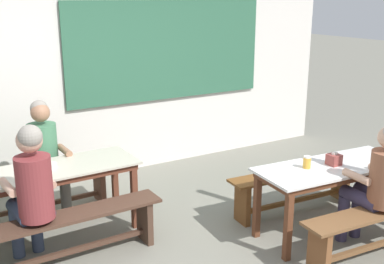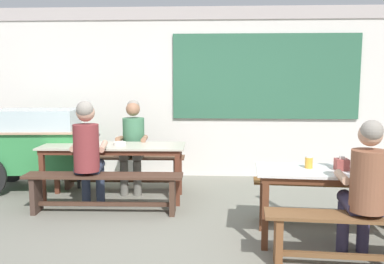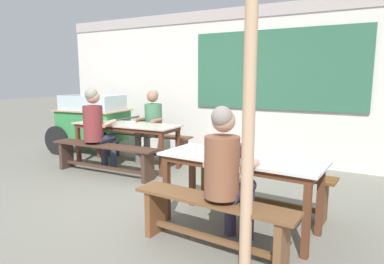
% 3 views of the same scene
% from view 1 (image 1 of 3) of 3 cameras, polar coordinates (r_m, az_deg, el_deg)
% --- Properties ---
extents(ground_plane, '(40.00, 40.00, 0.00)m').
position_cam_1_polar(ground_plane, '(4.57, 0.55, -14.48)').
color(ground_plane, slate).
extents(backdrop_wall, '(7.25, 0.23, 2.69)m').
position_cam_1_polar(backdrop_wall, '(6.23, -10.87, 7.46)').
color(backdrop_wall, silver).
rests_on(backdrop_wall, ground_plane).
extents(dining_table_far, '(1.87, 0.67, 0.72)m').
position_cam_1_polar(dining_table_far, '(4.77, -17.74, -5.25)').
color(dining_table_far, '#BEB8A4').
rests_on(dining_table_far, ground_plane).
extents(dining_table_near, '(1.63, 0.73, 0.72)m').
position_cam_1_polar(dining_table_near, '(4.88, 16.64, -4.74)').
color(dining_table_near, silver).
rests_on(dining_table_near, ground_plane).
extents(bench_far_back, '(1.81, 0.35, 0.47)m').
position_cam_1_polar(bench_far_back, '(5.40, -18.97, -6.63)').
color(bench_far_back, brown).
rests_on(bench_far_back, ground_plane).
extents(bench_far_front, '(1.87, 0.34, 0.47)m').
position_cam_1_polar(bench_far_front, '(4.40, -15.47, -11.52)').
color(bench_far_front, '#482E22').
rests_on(bench_far_front, ground_plane).
extents(bench_near_back, '(1.62, 0.39, 0.47)m').
position_cam_1_polar(bench_near_back, '(5.39, 12.32, -6.20)').
color(bench_near_back, brown).
rests_on(bench_near_back, ground_plane).
extents(bench_near_front, '(1.49, 0.39, 0.47)m').
position_cam_1_polar(bench_near_front, '(4.65, 21.03, -10.64)').
color(bench_near_front, brown).
rests_on(bench_near_front, ground_plane).
extents(person_center_facing, '(0.43, 0.57, 1.28)m').
position_cam_1_polar(person_center_facing, '(5.22, -17.29, -2.45)').
color(person_center_facing, slate).
rests_on(person_center_facing, ground_plane).
extents(person_left_back_turned, '(0.44, 0.57, 1.33)m').
position_cam_1_polar(person_left_back_turned, '(4.25, -18.78, -6.41)').
color(person_left_back_turned, '#303A51').
rests_on(person_left_back_turned, ground_plane).
extents(person_near_front, '(0.42, 0.58, 1.26)m').
position_cam_1_polar(person_near_front, '(4.61, 21.50, -5.54)').
color(person_near_front, '#342F4B').
rests_on(person_near_front, ground_plane).
extents(tissue_box, '(0.12, 0.12, 0.13)m').
position_cam_1_polar(tissue_box, '(4.84, 16.79, -3.19)').
color(tissue_box, brown).
rests_on(tissue_box, dining_table_near).
extents(condiment_jar, '(0.07, 0.07, 0.12)m').
position_cam_1_polar(condiment_jar, '(4.68, 13.72, -3.57)').
color(condiment_jar, gold).
rests_on(condiment_jar, dining_table_near).
extents(soup_bowl, '(0.17, 0.17, 0.04)m').
position_cam_1_polar(soup_bowl, '(4.77, -16.97, -3.93)').
color(soup_bowl, silver).
rests_on(soup_bowl, dining_table_far).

